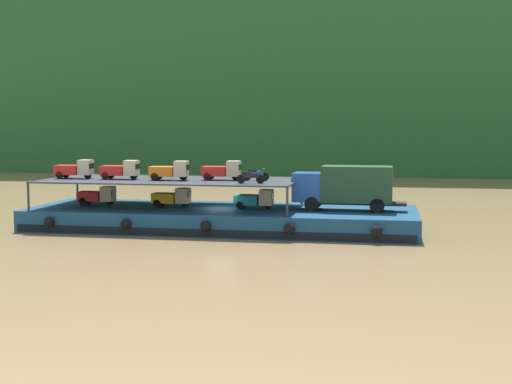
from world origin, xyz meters
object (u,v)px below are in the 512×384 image
at_px(mini_truck_upper_fore, 170,171).
at_px(motorcycle_upper_port, 250,177).
at_px(mini_truck_lower_stern, 98,195).
at_px(mini_truck_lower_mid, 255,199).
at_px(covered_lorry, 346,186).
at_px(motorcycle_upper_centre, 256,175).
at_px(cargo_barge, 222,219).
at_px(mini_truck_lower_aft, 172,197).
at_px(mini_truck_upper_bow, 222,170).
at_px(mini_truck_upper_mid, 121,170).
at_px(mini_truck_upper_stern, 75,169).

distance_m(mini_truck_upper_fore, motorcycle_upper_port, 6.42).
relative_size(mini_truck_lower_stern, motorcycle_upper_port, 1.45).
bearing_deg(mini_truck_upper_fore, mini_truck_lower_mid, 7.07).
xyz_separation_m(covered_lorry, mini_truck_upper_fore, (-12.40, -0.93, 1.00)).
xyz_separation_m(motorcycle_upper_port, motorcycle_upper_centre, (-0.10, 2.39, 0.00)).
bearing_deg(motorcycle_upper_port, covered_lorry, 23.03).
height_order(cargo_barge, covered_lorry, covered_lorry).
distance_m(mini_truck_upper_fore, motorcycle_upper_centre, 6.13).
height_order(mini_truck_lower_aft, mini_truck_upper_bow, mini_truck_upper_bow).
xyz_separation_m(cargo_barge, mini_truck_lower_mid, (2.37, 0.10, 1.44)).
distance_m(covered_lorry, mini_truck_upper_mid, 16.25).
relative_size(mini_truck_lower_mid, motorcycle_upper_centre, 1.45).
relative_size(cargo_barge, mini_truck_upper_mid, 9.99).
bearing_deg(mini_truck_upper_mid, mini_truck_lower_mid, 2.93).
height_order(cargo_barge, mini_truck_lower_stern, mini_truck_lower_stern).
xyz_separation_m(mini_truck_lower_stern, mini_truck_upper_fore, (6.00, -1.12, 2.00)).
bearing_deg(motorcycle_upper_port, mini_truck_lower_aft, 157.74).
relative_size(mini_truck_upper_bow, motorcycle_upper_centre, 1.46).
distance_m(covered_lorry, mini_truck_upper_bow, 8.84).
xyz_separation_m(mini_truck_lower_stern, mini_truck_upper_stern, (-1.40, -0.76, 2.00)).
distance_m(cargo_barge, motorcycle_upper_centre, 4.02).
height_order(mini_truck_lower_mid, motorcycle_upper_centre, motorcycle_upper_centre).
bearing_deg(cargo_barge, mini_truck_upper_mid, -176.88).
bearing_deg(motorcycle_upper_port, mini_truck_upper_mid, 168.93).
height_order(mini_truck_lower_stern, mini_truck_upper_fore, mini_truck_upper_fore).
distance_m(mini_truck_lower_aft, mini_truck_upper_fore, 2.18).
height_order(mini_truck_lower_mid, mini_truck_upper_bow, mini_truck_upper_bow).
relative_size(mini_truck_upper_mid, mini_truck_upper_fore, 0.99).
xyz_separation_m(mini_truck_upper_bow, motorcycle_upper_centre, (2.47, -0.18, -0.26)).
bearing_deg(covered_lorry, motorcycle_upper_port, -156.97).
distance_m(covered_lorry, motorcycle_upper_centre, 6.36).
height_order(mini_truck_upper_stern, mini_truck_upper_fore, same).
relative_size(covered_lorry, motorcycle_upper_port, 4.16).
relative_size(covered_lorry, mini_truck_upper_bow, 2.85).
relative_size(mini_truck_upper_stern, mini_truck_upper_bow, 1.00).
bearing_deg(mini_truck_upper_mid, covered_lorry, 2.42).
bearing_deg(covered_lorry, mini_truck_lower_stern, 179.41).
bearing_deg(motorcycle_upper_port, mini_truck_lower_stern, 166.94).
xyz_separation_m(mini_truck_lower_aft, mini_truck_upper_bow, (3.74, -0.01, 2.00)).
bearing_deg(mini_truck_upper_mid, mini_truck_lower_stern, 158.33).
distance_m(mini_truck_upper_mid, motorcycle_upper_port, 10.19).
distance_m(mini_truck_lower_mid, mini_truck_upper_stern, 13.57).
bearing_deg(mini_truck_lower_mid, cargo_barge, -177.70).
distance_m(mini_truck_lower_aft, mini_truck_upper_stern, 7.57).
bearing_deg(mini_truck_lower_mid, mini_truck_upper_fore, -172.93).
bearing_deg(mini_truck_lower_aft, mini_truck_upper_mid, -170.35).
relative_size(covered_lorry, motorcycle_upper_centre, 4.16).
xyz_separation_m(covered_lorry, motorcycle_upper_port, (-6.21, -2.64, 0.74)).
bearing_deg(mini_truck_lower_aft, mini_truck_upper_fore, -82.01).
distance_m(mini_truck_lower_stern, mini_truck_upper_stern, 2.56).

